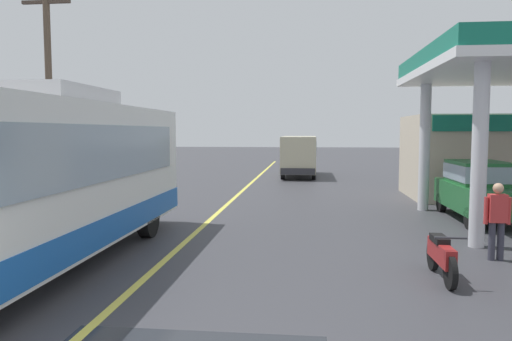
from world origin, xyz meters
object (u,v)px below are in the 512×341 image
coach_bus_main (35,185)px  car_at_pump (480,187)px  minibus_opposing_lane (299,152)px  motorcycle_parked_forecourt (441,255)px  pedestrian_near_pump (497,217)px

coach_bus_main → car_at_pump: bearing=33.0°
coach_bus_main → minibus_opposing_lane: (4.66, 20.88, -0.25)m
motorcycle_parked_forecourt → pedestrian_near_pump: bearing=44.1°
minibus_opposing_lane → pedestrian_near_pump: size_ratio=3.69×
minibus_opposing_lane → pedestrian_near_pump: minibus_opposing_lane is taller
coach_bus_main → minibus_opposing_lane: size_ratio=1.80×
pedestrian_near_pump → car_at_pump: bearing=75.2°
motorcycle_parked_forecourt → pedestrian_near_pump: (1.52, 1.48, 0.49)m
minibus_opposing_lane → motorcycle_parked_forecourt: 20.69m
coach_bus_main → car_at_pump: (10.54, 6.85, -0.71)m
car_at_pump → motorcycle_parked_forecourt: size_ratio=2.33×
coach_bus_main → pedestrian_near_pump: (9.24, 1.92, -0.79)m
car_at_pump → pedestrian_near_pump: size_ratio=2.53×
car_at_pump → minibus_opposing_lane: (-5.88, 14.03, 0.46)m
pedestrian_near_pump → minibus_opposing_lane: bearing=103.6°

